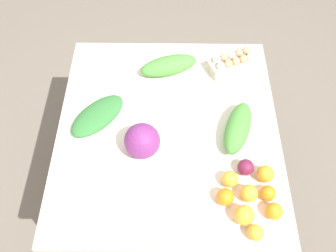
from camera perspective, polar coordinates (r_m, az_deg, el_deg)
name	(u,v)px	position (r m, az deg, el deg)	size (l,w,h in m)	color
ground_plane	(168,195)	(2.48, 0.00, -10.44)	(8.00, 8.00, 0.00)	#70665B
dining_table	(168,140)	(1.89, 0.00, -2.08)	(1.17, 1.06, 0.77)	silver
cabbage_purple	(142,141)	(1.67, -3.95, -2.27)	(0.16, 0.16, 0.16)	#7A2D75
egg_carton	(233,62)	(2.05, 9.86, 9.59)	(0.20, 0.28, 0.09)	beige
greens_bunch_scallion	(238,128)	(1.77, 10.59, -0.24)	(0.30, 0.11, 0.10)	#4C933D
greens_bunch_beet_tops	(170,66)	(2.00, 0.24, 9.20)	(0.30, 0.11, 0.09)	#4C933D
greens_bunch_kale	(98,116)	(1.84, -10.66, 1.57)	(0.31, 0.15, 0.06)	#337538
beet_root	(246,167)	(1.68, 11.76, -6.19)	(0.07, 0.07, 0.07)	maroon
orange_0	(249,193)	(1.63, 12.23, -10.00)	(0.08, 0.08, 0.08)	#F9A833
orange_1	(274,211)	(1.62, 15.85, -12.39)	(0.07, 0.07, 0.07)	orange
orange_2	(230,179)	(1.65, 9.42, -8.00)	(0.07, 0.07, 0.07)	#F9A833
orange_3	(225,197)	(1.61, 8.71, -10.65)	(0.07, 0.07, 0.07)	orange
orange_4	(256,233)	(1.58, 13.21, -15.54)	(0.07, 0.07, 0.07)	#F9A833
orange_5	(265,174)	(1.69, 14.61, -7.07)	(0.08, 0.08, 0.08)	orange
orange_6	(244,215)	(1.58, 11.52, -13.15)	(0.08, 0.08, 0.08)	#F9A833
orange_7	(268,193)	(1.65, 14.98, -9.87)	(0.07, 0.07, 0.07)	orange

